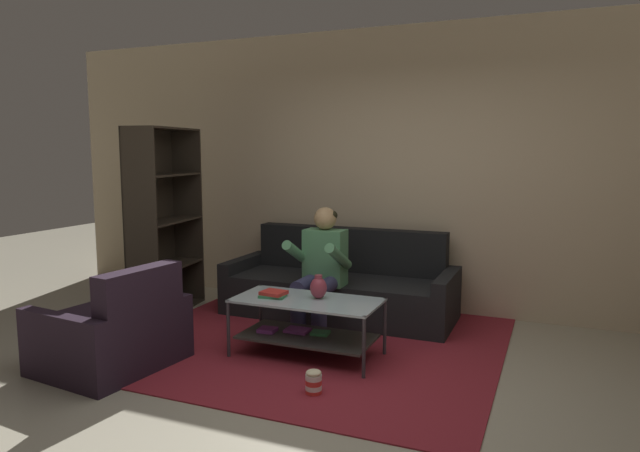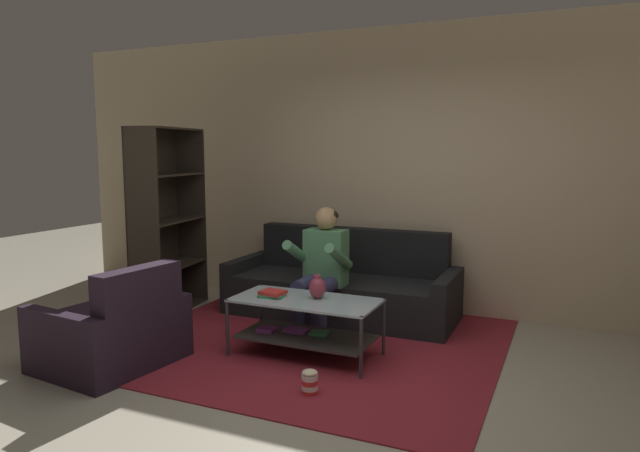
{
  "view_description": "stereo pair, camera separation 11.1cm",
  "coord_description": "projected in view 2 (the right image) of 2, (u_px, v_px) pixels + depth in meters",
  "views": [
    {
      "loc": [
        1.45,
        -3.34,
        1.65
      ],
      "look_at": [
        -0.44,
        1.15,
        1.01
      ],
      "focal_mm": 32.0,
      "sensor_mm": 36.0,
      "label": 1
    },
    {
      "loc": [
        1.55,
        -3.29,
        1.65
      ],
      "look_at": [
        -0.44,
        1.15,
        1.01
      ],
      "focal_mm": 32.0,
      "sensor_mm": 36.0,
      "label": 2
    }
  ],
  "objects": [
    {
      "name": "ground",
      "position": [
        310.0,
        399.0,
        3.83
      ],
      "size": [
        16.8,
        16.8,
        0.0
      ],
      "primitive_type": "plane",
      "color": "#ABA48D"
    },
    {
      "name": "back_partition",
      "position": [
        411.0,
        171.0,
        5.86
      ],
      "size": [
        8.4,
        0.12,
        2.9
      ],
      "primitive_type": "cube",
      "color": "#CBB491",
      "rests_on": "ground"
    },
    {
      "name": "couch",
      "position": [
        342.0,
        288.0,
        5.73
      ],
      "size": [
        2.28,
        0.86,
        0.86
      ],
      "color": "black",
      "rests_on": "ground"
    },
    {
      "name": "person_seated_center",
      "position": [
        321.0,
        265.0,
        5.22
      ],
      "size": [
        0.5,
        0.58,
        1.14
      ],
      "color": "#393860",
      "rests_on": "ground"
    },
    {
      "name": "coffee_table",
      "position": [
        305.0,
        318.0,
        4.58
      ],
      "size": [
        1.17,
        0.56,
        0.47
      ],
      "color": "#A9BFC7",
      "rests_on": "ground"
    },
    {
      "name": "area_rug",
      "position": [
        320.0,
        337.0,
        5.08
      ],
      "size": [
        3.14,
        3.14,
        0.01
      ],
      "color": "maroon",
      "rests_on": "ground"
    },
    {
      "name": "vase",
      "position": [
        317.0,
        287.0,
        4.57
      ],
      "size": [
        0.14,
        0.14,
        0.19
      ],
      "color": "#923242",
      "rests_on": "coffee_table"
    },
    {
      "name": "book_stack",
      "position": [
        272.0,
        294.0,
        4.62
      ],
      "size": [
        0.22,
        0.18,
        0.05
      ],
      "color": "#398352",
      "rests_on": "coffee_table"
    },
    {
      "name": "bookshelf",
      "position": [
        162.0,
        238.0,
        5.82
      ],
      "size": [
        0.49,
        0.99,
        1.88
      ],
      "color": "#312920",
      "rests_on": "ground"
    },
    {
      "name": "armchair",
      "position": [
        113.0,
        332.0,
        4.39
      ],
      "size": [
        0.94,
        1.03,
        0.8
      ],
      "color": "black",
      "rests_on": "ground"
    },
    {
      "name": "popcorn_tub",
      "position": [
        310.0,
        382.0,
        3.88
      ],
      "size": [
        0.11,
        0.11,
        0.17
      ],
      "color": "red",
      "rests_on": "ground"
    }
  ]
}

